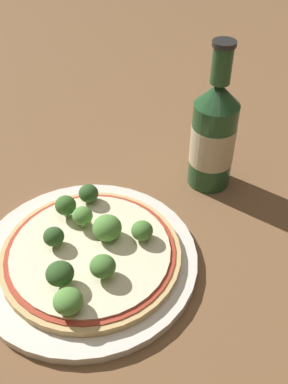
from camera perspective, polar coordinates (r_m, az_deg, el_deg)
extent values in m
plane|color=brown|center=(0.56, -7.17, -8.85)|extent=(3.00, 3.00, 0.00)
cylinder|color=silver|center=(0.56, -6.75, -8.58)|extent=(0.27, 0.27, 0.01)
cylinder|color=tan|center=(0.55, -6.73, -7.87)|extent=(0.22, 0.22, 0.01)
cylinder|color=#A83823|center=(0.54, -6.78, -7.47)|extent=(0.20, 0.20, 0.00)
cylinder|color=beige|center=(0.54, -6.79, -7.38)|extent=(0.19, 0.19, 0.00)
cylinder|color=#89A866|center=(0.55, -4.63, -5.43)|extent=(0.01, 0.01, 0.01)
ellipsoid|color=#568E3D|center=(0.54, -4.70, -4.55)|extent=(0.04, 0.04, 0.03)
cylinder|color=#89A866|center=(0.51, -10.70, -10.93)|extent=(0.01, 0.01, 0.01)
ellipsoid|color=#2D5123|center=(0.50, -10.87, -10.05)|extent=(0.03, 0.03, 0.02)
cylinder|color=#89A866|center=(0.55, -0.24, -5.65)|extent=(0.01, 0.01, 0.01)
ellipsoid|color=#477A33|center=(0.54, -0.24, -4.92)|extent=(0.03, 0.03, 0.02)
cylinder|color=#89A866|center=(0.57, -7.71, -3.87)|extent=(0.01, 0.01, 0.01)
ellipsoid|color=#568E3D|center=(0.56, -7.82, -3.00)|extent=(0.03, 0.03, 0.02)
cylinder|color=#89A866|center=(0.49, -9.49, -14.18)|extent=(0.01, 0.01, 0.01)
ellipsoid|color=#568E3D|center=(0.48, -9.62, -13.49)|extent=(0.03, 0.03, 0.02)
cylinder|color=#89A866|center=(0.60, -6.98, -0.90)|extent=(0.01, 0.01, 0.01)
ellipsoid|color=#2D5123|center=(0.59, -7.06, -0.18)|extent=(0.03, 0.03, 0.02)
cylinder|color=#89A866|center=(0.51, -5.18, -10.19)|extent=(0.01, 0.01, 0.01)
ellipsoid|color=#477A33|center=(0.50, -5.26, -9.37)|extent=(0.03, 0.03, 0.02)
cylinder|color=#89A866|center=(0.55, -11.26, -6.31)|extent=(0.01, 0.01, 0.01)
ellipsoid|color=#2D5123|center=(0.54, -11.40, -5.57)|extent=(0.02, 0.02, 0.02)
cylinder|color=#89A866|center=(0.58, -9.79, -2.59)|extent=(0.01, 0.01, 0.01)
ellipsoid|color=#386628|center=(0.57, -9.93, -1.68)|extent=(0.03, 0.03, 0.02)
cylinder|color=#234C28|center=(0.64, 8.65, 5.91)|extent=(0.06, 0.06, 0.13)
cylinder|color=#C6B793|center=(0.64, 8.67, 6.10)|extent=(0.06, 0.06, 0.06)
cone|color=#234C28|center=(0.60, 9.43, 12.20)|extent=(0.06, 0.06, 0.03)
cylinder|color=#234C28|center=(0.58, 9.86, 15.62)|extent=(0.03, 0.03, 0.05)
cylinder|color=black|center=(0.57, 10.19, 18.08)|extent=(0.03, 0.03, 0.01)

